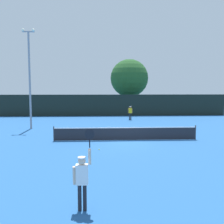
{
  "coord_description": "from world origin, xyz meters",
  "views": [
    {
      "loc": [
        -1.95,
        -18.25,
        3.83
      ],
      "look_at": [
        -0.74,
        4.86,
        1.62
      ],
      "focal_mm": 40.88,
      "sensor_mm": 36.0,
      "label": 1
    }
  ],
  "objects_px": {
    "player_receiving": "(130,112)",
    "parked_car_near": "(121,107)",
    "player_serving": "(82,175)",
    "light_pole": "(30,73)",
    "large_tree": "(129,78)",
    "tennis_ball": "(99,149)"
  },
  "relations": [
    {
      "from": "large_tree",
      "to": "light_pole",
      "type": "bearing_deg",
      "value": -125.89
    },
    {
      "from": "tennis_ball",
      "to": "parked_car_near",
      "type": "bearing_deg",
      "value": 81.93
    },
    {
      "from": "player_serving",
      "to": "light_pole",
      "type": "xyz_separation_m",
      "value": [
        -5.84,
        16.33,
        4.02
      ]
    },
    {
      "from": "light_pole",
      "to": "parked_car_near",
      "type": "bearing_deg",
      "value": 59.66
    },
    {
      "from": "player_serving",
      "to": "player_receiving",
      "type": "distance_m",
      "value": 22.87
    },
    {
      "from": "player_serving",
      "to": "player_receiving",
      "type": "height_order",
      "value": "player_serving"
    },
    {
      "from": "player_serving",
      "to": "parked_car_near",
      "type": "bearing_deg",
      "value": 82.89
    },
    {
      "from": "light_pole",
      "to": "player_receiving",
      "type": "bearing_deg",
      "value": 31.26
    },
    {
      "from": "large_tree",
      "to": "player_serving",
      "type": "bearing_deg",
      "value": -99.4
    },
    {
      "from": "tennis_ball",
      "to": "large_tree",
      "type": "height_order",
      "value": "large_tree"
    },
    {
      "from": "player_receiving",
      "to": "parked_car_near",
      "type": "height_order",
      "value": "parked_car_near"
    },
    {
      "from": "player_receiving",
      "to": "tennis_ball",
      "type": "relative_size",
      "value": 23.81
    },
    {
      "from": "tennis_ball",
      "to": "parked_car_near",
      "type": "height_order",
      "value": "parked_car_near"
    },
    {
      "from": "player_serving",
      "to": "large_tree",
      "type": "bearing_deg",
      "value": 80.6
    },
    {
      "from": "tennis_ball",
      "to": "light_pole",
      "type": "xyz_separation_m",
      "value": [
        -6.36,
        8.6,
        5.12
      ]
    },
    {
      "from": "player_serving",
      "to": "light_pole",
      "type": "height_order",
      "value": "light_pole"
    },
    {
      "from": "player_serving",
      "to": "light_pole",
      "type": "distance_m",
      "value": 17.8
    },
    {
      "from": "large_tree",
      "to": "parked_car_near",
      "type": "height_order",
      "value": "large_tree"
    },
    {
      "from": "large_tree",
      "to": "parked_car_near",
      "type": "distance_m",
      "value": 4.96
    },
    {
      "from": "player_serving",
      "to": "parked_car_near",
      "type": "relative_size",
      "value": 0.59
    },
    {
      "from": "player_serving",
      "to": "large_tree",
      "type": "height_order",
      "value": "large_tree"
    },
    {
      "from": "light_pole",
      "to": "large_tree",
      "type": "relative_size",
      "value": 1.12
    }
  ]
}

